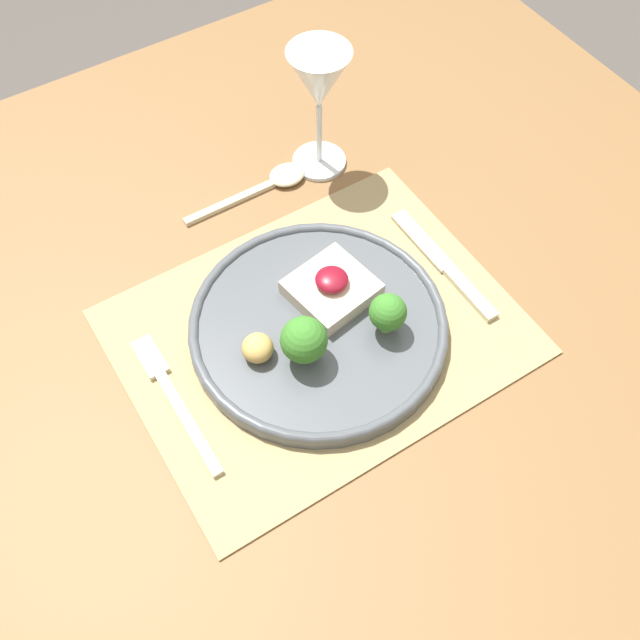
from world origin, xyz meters
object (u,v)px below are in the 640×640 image
Objects in this scene: fork at (171,393)px; knife at (450,271)px; wine_glass_near at (319,86)px; spoon at (273,181)px; dinner_plate at (321,323)px.

knife is (0.36, -0.03, -0.00)m from fork.
spoon is at bearing -178.33° from wine_glass_near.
fork is 1.08× the size of wine_glass_near.
spoon is 0.14m from wine_glass_near.
dinner_plate is 1.66× the size of wine_glass_near.
wine_glass_near is (0.14, 0.23, 0.11)m from dinner_plate.
spoon reaches higher than knife.
fork is 1.00× the size of knife.
knife is 0.26m from spoon.
wine_glass_near is at bearing 31.49° from fork.
fork is 0.36m from knife.
fork is 0.41m from wine_glass_near.
fork is at bearing -141.02° from spoon.
knife is at bearing -82.20° from wine_glass_near.
wine_glass_near is (-0.03, 0.24, 0.12)m from knife.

